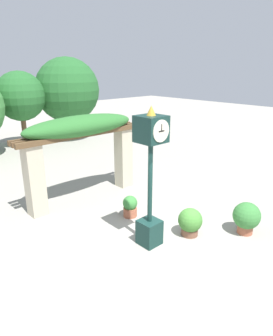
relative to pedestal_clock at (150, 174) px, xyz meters
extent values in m
plane|color=gray|center=(0.37, -0.15, -1.96)|extent=(60.00, 60.00, 0.00)
cube|color=#14332D|center=(0.00, 0.00, -1.63)|extent=(0.53, 0.53, 0.68)
cylinder|color=#14332D|center=(0.00, 0.00, -0.26)|extent=(0.12, 0.12, 2.06)
cylinder|color=gold|center=(0.00, 0.00, 0.79)|extent=(0.19, 0.19, 0.04)
cube|color=#14332D|center=(0.00, 0.00, 1.13)|extent=(0.63, 0.63, 0.63)
cylinder|color=beige|center=(0.00, -0.33, 1.13)|extent=(0.52, 0.02, 0.52)
cylinder|color=beige|center=(0.00, 0.33, 1.13)|extent=(0.52, 0.02, 0.52)
cube|color=black|center=(0.00, -0.34, 1.13)|extent=(0.18, 0.01, 0.02)
cube|color=black|center=(0.00, -0.34, 1.21)|extent=(0.02, 0.01, 0.16)
cone|color=gold|center=(0.00, 0.00, 1.56)|extent=(0.22, 0.22, 0.23)
cube|color=#BCB299|center=(-1.43, 3.59, -0.82)|extent=(0.50, 0.50, 2.29)
cube|color=#BCB299|center=(2.17, 3.59, -0.82)|extent=(0.50, 0.50, 2.29)
cube|color=brown|center=(0.37, 3.34, 0.40)|extent=(4.70, 0.12, 0.16)
cube|color=brown|center=(0.37, 3.59, 0.40)|extent=(4.70, 0.12, 0.16)
cube|color=brown|center=(0.37, 3.84, 0.40)|extent=(4.70, 0.12, 0.16)
ellipsoid|color=#2D6B2D|center=(0.37, 3.59, 0.66)|extent=(4.09, 1.10, 0.70)
cylinder|color=#9E563D|center=(0.64, 1.49, -1.82)|extent=(0.43, 0.43, 0.28)
sphere|color=#387A38|center=(0.64, 1.49, -1.51)|extent=(0.46, 0.46, 0.46)
cylinder|color=#9E563D|center=(2.36, -1.47, -1.83)|extent=(0.43, 0.43, 0.26)
sphere|color=#387A38|center=(2.36, -1.47, -1.42)|extent=(0.76, 0.76, 0.76)
cylinder|color=brown|center=(1.13, -0.46, -1.86)|extent=(0.47, 0.47, 0.20)
sphere|color=#427F33|center=(1.13, -0.46, -1.51)|extent=(0.68, 0.68, 0.68)
cylinder|color=brown|center=(1.91, 12.18, -1.00)|extent=(0.28, 0.28, 1.93)
sphere|color=#235B28|center=(1.91, 12.18, 0.93)|extent=(2.76, 2.76, 2.76)
cylinder|color=brown|center=(4.83, 12.02, -1.10)|extent=(0.28, 0.28, 1.72)
sphere|color=#235B28|center=(4.83, 12.02, 1.13)|extent=(3.92, 3.92, 3.92)
camera|label=1|loc=(-4.95, -4.86, 2.52)|focal=32.00mm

